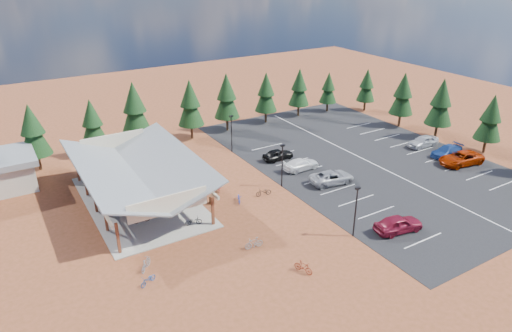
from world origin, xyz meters
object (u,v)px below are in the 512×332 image
bike_10 (148,280)px  car_8 (423,141)px  trash_bin_1 (194,191)px  bike_14 (239,198)px  bike_13 (254,243)px  car_7 (447,151)px  car_6 (461,158)px  bike_5 (161,200)px  car_0 (398,224)px  car_3 (301,164)px  bike_1 (122,212)px  lamp_post_1 (282,163)px  bike_4 (193,221)px  bike_0 (141,219)px  lamp_post_2 (231,131)px  bike_pavilion (137,169)px  lamp_post_0 (356,208)px  car_2 (332,177)px  trash_bin_0 (212,200)px  bike_6 (170,186)px  bike_16 (264,192)px  bike_3 (117,183)px  bike_7 (150,173)px  car_4 (278,154)px  bike_2 (120,199)px  bike_11 (303,267)px  bike_15 (219,186)px

bike_10 → car_8: size_ratio=0.34×
trash_bin_1 → bike_14: size_ratio=0.51×
bike_13 → car_7: (32.54, 4.88, 0.20)m
car_6 → car_8: (0.67, 6.55, -0.02)m
car_8 → bike_5: bearing=-91.7°
car_0 → car_3: 16.17m
bike_1 → lamp_post_1: bearing=-89.0°
bike_4 → car_7: size_ratio=0.34×
bike_13 → car_8: 33.64m
car_6 → bike_0: bearing=-91.9°
lamp_post_2 → car_3: size_ratio=1.09×
bike_pavilion → lamp_post_0: lamp_post_0 is taller
bike_1 → car_7: size_ratio=0.33×
lamp_post_2 → car_2: 15.48m
lamp_post_2 → trash_bin_0: bearing=-126.9°
bike_6 → car_2: (16.73, -8.09, 0.28)m
lamp_post_1 → car_3: bearing=29.0°
bike_14 → lamp_post_1: bearing=31.2°
bike_1 → bike_16: bike_1 is taller
bike_3 → bike_7: bearing=-97.8°
car_0 → car_4: (-0.31, 20.20, -0.11)m
bike_2 → car_3: (21.66, -2.95, 0.14)m
bike_3 → car_2: car_2 is taller
bike_0 → car_0: size_ratio=0.36×
bike_11 → car_8: (30.78, 13.88, 0.30)m
trash_bin_0 → car_3: 13.40m
bike_pavilion → car_6: size_ratio=3.33×
bike_10 → car_0: car_0 is taller
bike_4 → car_6: size_ratio=0.28×
bike_1 → car_2: 23.55m
bike_15 → car_2: size_ratio=0.35×
bike_16 → car_7: car_7 is taller
bike_5 → bike_7: bike_5 is taller
bike_4 → car_4: (15.98, 9.14, 0.22)m
bike_16 → lamp_post_2: bearing=175.7°
bike_0 → car_4: car_4 is taller
bike_13 → car_7: 32.91m
lamp_post_1 → bike_2: 18.08m
bike_11 → car_6: bearing=-6.2°
lamp_post_0 → car_7: size_ratio=1.07×
lamp_post_0 → bike_3: 26.89m
trash_bin_1 → bike_10: trash_bin_1 is taller
bike_3 → bike_6: 6.05m
lamp_post_2 → car_3: bearing=-64.0°
bike_15 → bike_16: (3.67, -3.58, -0.08)m
car_3 → bike_16: bearing=113.4°
lamp_post_2 → car_0: 26.03m
bike_7 → car_3: 18.31m
bike_4 → car_8: 35.68m
lamp_post_2 → bike_2: bearing=-159.2°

